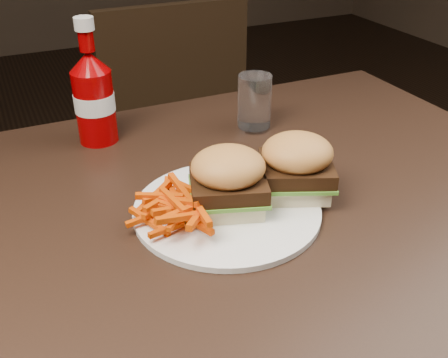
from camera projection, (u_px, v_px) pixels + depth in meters
name	position (u px, v px, depth m)	size (l,w,h in m)	color
dining_table	(195.00, 224.00, 0.75)	(1.20, 0.80, 0.04)	black
chair_far	(159.00, 138.00, 1.67)	(0.43, 0.43, 0.04)	black
plate	(227.00, 209.00, 0.74)	(0.27, 0.27, 0.01)	white
sandwich_half_a	(228.00, 200.00, 0.73)	(0.09, 0.09, 0.02)	#F7EEBD
sandwich_half_b	(295.00, 185.00, 0.77)	(0.09, 0.09, 0.02)	beige
fries_pile	(182.00, 205.00, 0.70)	(0.10, 0.10, 0.04)	#D64300
ketchup_bottle	(95.00, 109.00, 0.91)	(0.07, 0.07, 0.14)	#850002
tumbler	(254.00, 101.00, 0.96)	(0.06, 0.06, 0.10)	white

